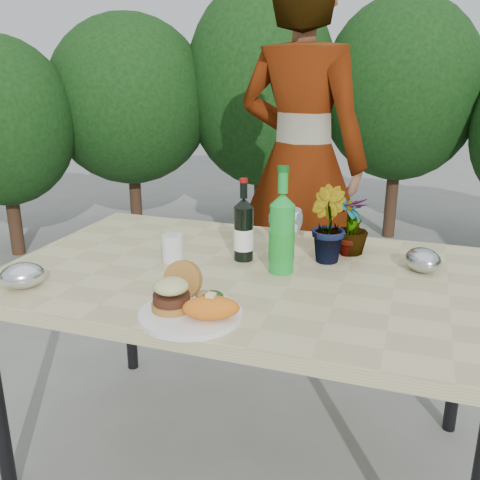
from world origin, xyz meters
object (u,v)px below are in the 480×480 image
(patio_table, at_px, (248,286))
(person, at_px, (301,162))
(dinner_plate, at_px, (191,314))
(wine_bottle, at_px, (244,230))

(patio_table, xyz_separation_m, person, (-0.07, 1.06, 0.24))
(patio_table, relative_size, dinner_plate, 5.71)
(patio_table, bearing_deg, dinner_plate, -95.77)
(dinner_plate, distance_m, person, 1.45)
(person, bearing_deg, wine_bottle, 103.31)
(dinner_plate, height_order, wine_bottle, wine_bottle)
(dinner_plate, distance_m, wine_bottle, 0.48)
(wine_bottle, bearing_deg, dinner_plate, -91.37)
(dinner_plate, relative_size, wine_bottle, 0.97)
(wine_bottle, xyz_separation_m, person, (-0.02, 0.97, 0.08))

